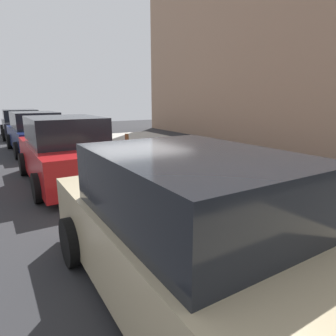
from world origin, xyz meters
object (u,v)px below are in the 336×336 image
suitcase_navy_2 (234,185)px  parked_car_beige_0 (191,234)px  suitcase_red_1 (253,191)px  suitcase_navy_9 (154,156)px  suitcase_silver_0 (275,200)px  parked_car_charcoal_3 (21,124)px  suitcase_silver_7 (172,164)px  bollard_post (127,146)px  parked_car_navy_2 (36,133)px  fire_hydrant (141,151)px  suitcase_black_6 (182,166)px  suitcase_maroon_4 (202,176)px  parked_car_red_1 (67,152)px  suitcase_teal_5 (191,172)px  suitcase_olive_3 (217,177)px  suitcase_red_8 (163,160)px

suitcase_navy_2 → parked_car_beige_0: bearing=127.1°
suitcase_red_1 → suitcase_navy_9: (3.65, 0.10, 0.07)m
suitcase_silver_0 → parked_car_charcoal_3: size_ratio=0.18×
suitcase_red_1 → suitcase_silver_7: size_ratio=0.93×
bollard_post → parked_car_navy_2: 4.63m
fire_hydrant → parked_car_beige_0: (-5.95, 2.41, 0.25)m
suitcase_silver_7 → bollard_post: size_ratio=1.02×
suitcase_black_6 → parked_car_charcoal_3: 13.01m
suitcase_red_1 → parked_car_navy_2: size_ratio=0.18×
suitcase_silver_7 → parked_car_navy_2: size_ratio=0.19×
suitcase_navy_9 → fire_hydrant: (0.93, -0.04, 0.01)m
fire_hydrant → parked_car_navy_2: parked_car_navy_2 is taller
suitcase_maroon_4 → bollard_post: bearing=1.7°
parked_car_red_1 → parked_car_navy_2: 5.31m
suitcase_silver_7 → parked_car_red_1: bearing=59.7°
parked_car_beige_0 → suitcase_red_1: bearing=-61.0°
suitcase_navy_9 → fire_hydrant: suitcase_navy_9 is taller
suitcase_silver_7 → bollard_post: (2.66, 0.10, 0.12)m
suitcase_navy_2 → fire_hydrant: (4.13, 0.01, 0.07)m
bollard_post → parked_car_beige_0: bearing=161.4°
suitcase_teal_5 → parked_car_charcoal_3: parked_car_charcoal_3 is taller
suitcase_navy_2 → bollard_post: 4.87m
suitcase_red_1 → fire_hydrant: size_ratio=1.12×
suitcase_silver_7 → parked_car_red_1: 2.76m
suitcase_navy_2 → parked_car_charcoal_3: bearing=9.4°
suitcase_olive_3 → parked_car_beige_0: size_ratio=0.18×
suitcase_olive_3 → fire_hydrant: size_ratio=1.07×
parked_car_navy_2 → parked_car_charcoal_3: bearing=0.0°
bollard_post → parked_car_charcoal_3: bearing=13.1°
suitcase_olive_3 → suitcase_silver_7: suitcase_silver_7 is taller
suitcase_silver_7 → parked_car_navy_2: (6.70, 2.36, 0.31)m
parked_car_red_1 → bollard_post: bearing=-60.6°
parked_car_beige_0 → parked_car_navy_2: 10.74m
suitcase_navy_2 → parked_car_navy_2: 9.24m
suitcase_navy_2 → suitcase_navy_9: 3.19m
fire_hydrant → parked_car_red_1: (-0.53, 2.41, 0.27)m
suitcase_maroon_4 → suitcase_red_8: suitcase_red_8 is taller
suitcase_black_6 → suitcase_silver_7: bearing=2.5°
suitcase_maroon_4 → suitcase_navy_9: (2.24, 0.01, 0.08)m
parked_car_charcoal_3 → suitcase_navy_2: bearing=-170.6°
suitcase_maroon_4 → bollard_post: 3.92m
suitcase_silver_0 → parked_car_navy_2: 10.19m
suitcase_silver_0 → suitcase_olive_3: size_ratio=1.09×
suitcase_olive_3 → parked_car_red_1: bearing=37.6°
suitcase_black_6 → bollard_post: bearing=2.3°
suitcase_silver_0 → bollard_post: size_ratio=0.98×
suitcase_teal_5 → fire_hydrant: suitcase_teal_5 is taller
suitcase_teal_5 → suitcase_black_6: (0.41, -0.04, 0.05)m
suitcase_maroon_4 → suitcase_black_6: (0.82, -0.01, 0.05)m
suitcase_red_8 → bollard_post: 2.17m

